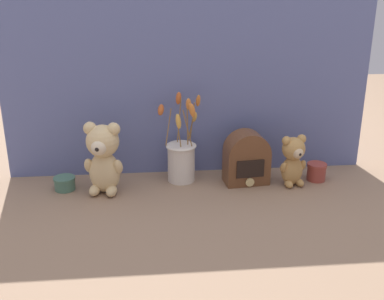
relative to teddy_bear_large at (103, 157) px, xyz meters
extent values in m
plane|color=#8E7056|center=(0.33, 0.01, -0.14)|extent=(4.00, 4.00, 0.00)
cube|color=slate|center=(0.33, 0.18, 0.22)|extent=(1.45, 0.02, 0.73)
ellipsoid|color=#DBBC84|center=(0.00, 0.00, -0.06)|extent=(0.13, 0.12, 0.16)
sphere|color=#DBBC84|center=(0.00, 0.00, 0.06)|extent=(0.12, 0.12, 0.12)
sphere|color=beige|center=(-0.01, -0.04, 0.05)|extent=(0.06, 0.06, 0.06)
sphere|color=black|center=(-0.01, -0.07, 0.05)|extent=(0.02, 0.02, 0.02)
sphere|color=#DBBC84|center=(0.04, 0.00, 0.11)|extent=(0.05, 0.05, 0.05)
sphere|color=#DBBC84|center=(-0.04, 0.01, 0.11)|extent=(0.05, 0.05, 0.05)
ellipsoid|color=#DBBC84|center=(0.05, -0.02, -0.04)|extent=(0.04, 0.06, 0.07)
ellipsoid|color=#DBBC84|center=(-0.06, 0.01, -0.04)|extent=(0.04, 0.06, 0.07)
ellipsoid|color=#DBBC84|center=(0.03, -0.04, -0.12)|extent=(0.05, 0.07, 0.04)
ellipsoid|color=#DBBC84|center=(-0.04, -0.02, -0.12)|extent=(0.05, 0.07, 0.04)
ellipsoid|color=tan|center=(0.72, 0.00, -0.08)|extent=(0.10, 0.09, 0.12)
sphere|color=tan|center=(0.72, 0.00, 0.01)|extent=(0.09, 0.09, 0.09)
sphere|color=#D1B289|center=(0.73, -0.03, 0.00)|extent=(0.04, 0.04, 0.04)
sphere|color=black|center=(0.73, -0.05, 0.00)|extent=(0.01, 0.01, 0.01)
sphere|color=tan|center=(0.75, 0.01, 0.04)|extent=(0.04, 0.04, 0.04)
sphere|color=tan|center=(0.69, 0.00, 0.04)|extent=(0.04, 0.04, 0.04)
ellipsoid|color=tan|center=(0.76, 0.00, -0.06)|extent=(0.03, 0.04, 0.05)
ellipsoid|color=tan|center=(0.68, -0.01, -0.06)|extent=(0.03, 0.04, 0.05)
ellipsoid|color=tan|center=(0.75, -0.02, -0.13)|extent=(0.04, 0.05, 0.03)
ellipsoid|color=tan|center=(0.70, -0.03, -0.13)|extent=(0.04, 0.05, 0.03)
cylinder|color=silver|center=(0.29, 0.08, -0.07)|extent=(0.11, 0.11, 0.15)
torus|color=silver|center=(0.29, 0.08, 0.00)|extent=(0.12, 0.12, 0.01)
cylinder|color=olive|center=(0.25, 0.10, 0.07)|extent=(0.03, 0.06, 0.13)
ellipsoid|color=#C65B28|center=(0.22, 0.12, 0.14)|extent=(0.04, 0.05, 0.05)
cylinder|color=olive|center=(0.32, 0.05, 0.08)|extent=(0.04, 0.03, 0.15)
ellipsoid|color=orange|center=(0.33, 0.03, 0.16)|extent=(0.04, 0.04, 0.06)
cylinder|color=olive|center=(0.28, 0.06, 0.06)|extent=(0.02, 0.01, 0.10)
ellipsoid|color=gold|center=(0.28, 0.05, 0.11)|extent=(0.03, 0.03, 0.06)
cylinder|color=olive|center=(0.33, 0.10, 0.06)|extent=(0.02, 0.04, 0.10)
ellipsoid|color=gold|center=(0.35, 0.11, 0.11)|extent=(0.03, 0.04, 0.05)
cylinder|color=olive|center=(0.34, 0.09, 0.09)|extent=(0.02, 0.05, 0.17)
ellipsoid|color=orange|center=(0.36, 0.10, 0.18)|extent=(0.02, 0.03, 0.05)
cylinder|color=olive|center=(0.32, 0.07, 0.09)|extent=(0.01, 0.01, 0.16)
ellipsoid|color=orange|center=(0.32, 0.07, 0.17)|extent=(0.03, 0.03, 0.05)
cylinder|color=olive|center=(0.29, 0.11, 0.10)|extent=(0.02, 0.01, 0.18)
ellipsoid|color=#C65B28|center=(0.29, 0.12, 0.18)|extent=(0.03, 0.03, 0.05)
cube|color=brown|center=(0.55, 0.04, -0.08)|extent=(0.18, 0.12, 0.13)
cylinder|color=brown|center=(0.55, 0.04, -0.02)|extent=(0.18, 0.12, 0.17)
cube|color=black|center=(0.55, -0.01, -0.07)|extent=(0.11, 0.02, 0.07)
cylinder|color=#D6BC7A|center=(0.55, -0.01, -0.12)|extent=(0.03, 0.01, 0.03)
cylinder|color=#47705B|center=(-0.16, 0.04, -0.12)|extent=(0.08, 0.08, 0.04)
cylinder|color=#47705B|center=(-0.16, 0.04, -0.10)|extent=(0.08, 0.08, 0.01)
cylinder|color=#993D33|center=(0.83, 0.03, -0.11)|extent=(0.07, 0.07, 0.06)
cylinder|color=#993D33|center=(0.83, 0.03, -0.08)|extent=(0.08, 0.08, 0.01)
camera|label=1|loc=(0.17, -1.67, 0.65)|focal=45.00mm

